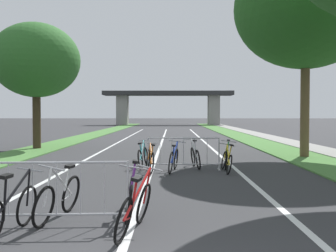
{
  "coord_description": "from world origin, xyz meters",
  "views": [
    {
      "loc": [
        0.66,
        -3.09,
        1.82
      ],
      "look_at": [
        0.43,
        19.26,
        1.11
      ],
      "focal_mm": 41.58,
      "sensor_mm": 36.0,
      "label": 1
    }
  ],
  "objects_px": {
    "bicycle_teal_6": "(143,157)",
    "bicycle_purple_3": "(130,195)",
    "tree_left_pine_far": "(36,61)",
    "bicycle_white_7": "(59,198)",
    "crowd_barrier_nearest": "(57,194)",
    "bicycle_red_8": "(135,209)",
    "bicycle_blue_1": "(174,160)",
    "bicycle_silver_4": "(195,157)",
    "bicycle_green_9": "(227,157)",
    "bicycle_black_2": "(11,211)",
    "bicycle_yellow_0": "(227,161)",
    "bicycle_orange_5": "(150,160)",
    "tree_right_pine_near": "(306,8)",
    "crowd_barrier_second": "(183,154)"
  },
  "relations": [
    {
      "from": "bicycle_silver_4",
      "to": "bicycle_red_8",
      "type": "relative_size",
      "value": 0.94
    },
    {
      "from": "bicycle_yellow_0",
      "to": "bicycle_orange_5",
      "type": "relative_size",
      "value": 1.04
    },
    {
      "from": "bicycle_green_9",
      "to": "bicycle_purple_3",
      "type": "bearing_deg",
      "value": 75.03
    },
    {
      "from": "bicycle_teal_6",
      "to": "crowd_barrier_second",
      "type": "bearing_deg",
      "value": -17.14
    },
    {
      "from": "bicycle_silver_4",
      "to": "bicycle_red_8",
      "type": "distance_m",
      "value": 7.28
    },
    {
      "from": "bicycle_black_2",
      "to": "bicycle_white_7",
      "type": "distance_m",
      "value": 1.01
    },
    {
      "from": "bicycle_blue_1",
      "to": "bicycle_orange_5",
      "type": "bearing_deg",
      "value": -165.3
    },
    {
      "from": "bicycle_yellow_0",
      "to": "bicycle_orange_5",
      "type": "distance_m",
      "value": 2.39
    },
    {
      "from": "crowd_barrier_nearest",
      "to": "bicycle_red_8",
      "type": "bearing_deg",
      "value": -16.99
    },
    {
      "from": "crowd_barrier_nearest",
      "to": "bicycle_purple_3",
      "type": "xyz_separation_m",
      "value": [
        1.13,
        0.57,
        -0.15
      ]
    },
    {
      "from": "crowd_barrier_nearest",
      "to": "bicycle_yellow_0",
      "type": "relative_size",
      "value": 1.39
    },
    {
      "from": "bicycle_orange_5",
      "to": "tree_left_pine_far",
      "type": "bearing_deg",
      "value": 118.83
    },
    {
      "from": "bicycle_blue_1",
      "to": "bicycle_red_8",
      "type": "bearing_deg",
      "value": -86.42
    },
    {
      "from": "bicycle_blue_1",
      "to": "bicycle_teal_6",
      "type": "distance_m",
      "value": 1.51
    },
    {
      "from": "bicycle_red_8",
      "to": "bicycle_green_9",
      "type": "relative_size",
      "value": 1.02
    },
    {
      "from": "tree_right_pine_near",
      "to": "crowd_barrier_nearest",
      "type": "xyz_separation_m",
      "value": [
        -7.36,
        -9.87,
        -5.63
      ]
    },
    {
      "from": "tree_left_pine_far",
      "to": "bicycle_black_2",
      "type": "relative_size",
      "value": 3.77
    },
    {
      "from": "bicycle_blue_1",
      "to": "bicycle_silver_4",
      "type": "distance_m",
      "value": 1.16
    },
    {
      "from": "crowd_barrier_nearest",
      "to": "bicycle_orange_5",
      "type": "xyz_separation_m",
      "value": [
        1.19,
        5.79,
        -0.15
      ]
    },
    {
      "from": "crowd_barrier_nearest",
      "to": "bicycle_blue_1",
      "type": "distance_m",
      "value": 6.17
    },
    {
      "from": "bicycle_teal_6",
      "to": "bicycle_green_9",
      "type": "height_order",
      "value": "bicycle_green_9"
    },
    {
      "from": "bicycle_blue_1",
      "to": "bicycle_black_2",
      "type": "xyz_separation_m",
      "value": [
        -2.44,
        -6.42,
        -0.01
      ]
    },
    {
      "from": "bicycle_blue_1",
      "to": "bicycle_silver_4",
      "type": "xyz_separation_m",
      "value": [
        0.73,
        0.9,
        -0.01
      ]
    },
    {
      "from": "bicycle_teal_6",
      "to": "bicycle_red_8",
      "type": "relative_size",
      "value": 0.98
    },
    {
      "from": "bicycle_blue_1",
      "to": "bicycle_red_8",
      "type": "distance_m",
      "value": 6.29
    },
    {
      "from": "bicycle_yellow_0",
      "to": "bicycle_blue_1",
      "type": "bearing_deg",
      "value": 177.39
    },
    {
      "from": "bicycle_blue_1",
      "to": "crowd_barrier_second",
      "type": "bearing_deg",
      "value": 66.53
    },
    {
      "from": "crowd_barrier_second",
      "to": "bicycle_white_7",
      "type": "height_order",
      "value": "crowd_barrier_second"
    },
    {
      "from": "tree_right_pine_near",
      "to": "bicycle_teal_6",
      "type": "relative_size",
      "value": 5.07
    },
    {
      "from": "bicycle_white_7",
      "to": "bicycle_red_8",
      "type": "xyz_separation_m",
      "value": [
        1.38,
        -0.75,
        -0.0
      ]
    },
    {
      "from": "bicycle_blue_1",
      "to": "tree_left_pine_far",
      "type": "bearing_deg",
      "value": 141.3
    },
    {
      "from": "tree_left_pine_far",
      "to": "bicycle_purple_3",
      "type": "distance_m",
      "value": 15.01
    },
    {
      "from": "tree_right_pine_near",
      "to": "bicycle_white_7",
      "type": "xyz_separation_m",
      "value": [
        -7.43,
        -9.53,
        -5.77
      ]
    },
    {
      "from": "tree_left_pine_far",
      "to": "bicycle_green_9",
      "type": "bearing_deg",
      "value": -37.94
    },
    {
      "from": "bicycle_blue_1",
      "to": "bicycle_white_7",
      "type": "bearing_deg",
      "value": -100.68
    },
    {
      "from": "bicycle_black_2",
      "to": "bicycle_purple_3",
      "type": "relative_size",
      "value": 1.05
    },
    {
      "from": "tree_left_pine_far",
      "to": "bicycle_silver_4",
      "type": "xyz_separation_m",
      "value": [
        7.72,
        -6.83,
        -4.16
      ]
    },
    {
      "from": "bicycle_teal_6",
      "to": "bicycle_purple_3",
      "type": "bearing_deg",
      "value": -81.55
    },
    {
      "from": "tree_left_pine_far",
      "to": "crowd_barrier_nearest",
      "type": "distance_m",
      "value": 15.05
    },
    {
      "from": "tree_left_pine_far",
      "to": "bicycle_silver_4",
      "type": "relative_size",
      "value": 3.94
    },
    {
      "from": "tree_left_pine_far",
      "to": "bicycle_white_7",
      "type": "bearing_deg",
      "value": -69.3
    },
    {
      "from": "crowd_barrier_nearest",
      "to": "bicycle_green_9",
      "type": "xyz_separation_m",
      "value": [
        3.7,
        6.75,
        -0.15
      ]
    },
    {
      "from": "bicycle_yellow_0",
      "to": "bicycle_orange_5",
      "type": "bearing_deg",
      "value": 179.68
    },
    {
      "from": "bicycle_black_2",
      "to": "bicycle_silver_4",
      "type": "bearing_deg",
      "value": 71.93
    },
    {
      "from": "tree_left_pine_far",
      "to": "bicycle_silver_4",
      "type": "bearing_deg",
      "value": -41.49
    },
    {
      "from": "bicycle_purple_3",
      "to": "bicycle_white_7",
      "type": "bearing_deg",
      "value": 5.43
    },
    {
      "from": "bicycle_blue_1",
      "to": "bicycle_green_9",
      "type": "xyz_separation_m",
      "value": [
        1.78,
        0.89,
        -0.02
      ]
    },
    {
      "from": "bicycle_blue_1",
      "to": "crowd_barrier_nearest",
      "type": "bearing_deg",
      "value": -99.01
    },
    {
      "from": "bicycle_orange_5",
      "to": "bicycle_green_9",
      "type": "height_order",
      "value": "bicycle_green_9"
    },
    {
      "from": "tree_left_pine_far",
      "to": "bicycle_silver_4",
      "type": "distance_m",
      "value": 11.12
    }
  ]
}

